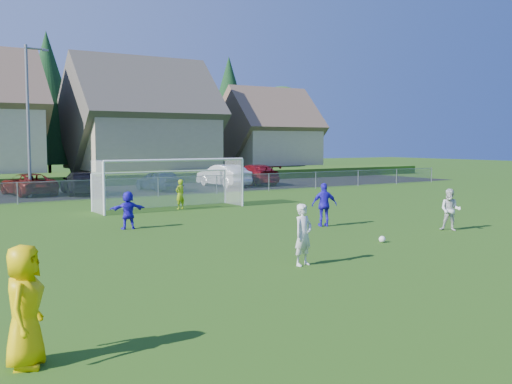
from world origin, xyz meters
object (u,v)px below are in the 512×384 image
(soccer_ball, at_px, (382,239))
(goalkeeper, at_px, (180,194))
(player_white_b, at_px, (450,210))
(player_blue_a, at_px, (324,205))
(player_blue_b, at_px, (128,210))
(car_g, at_px, (253,175))
(car_c, at_px, (28,184))
(player_white_a, at_px, (303,235))
(car_f, at_px, (223,176))
(soccer_goal, at_px, (169,176))
(car_d, at_px, (81,183))
(car_e, at_px, (159,180))
(referee, at_px, (24,306))

(soccer_ball, xyz_separation_m, goalkeeper, (-1.39, 12.54, 0.62))
(player_white_b, xyz_separation_m, player_blue_a, (-3.25, 3.44, 0.07))
(player_blue_a, distance_m, player_blue_b, 7.61)
(player_blue_b, distance_m, car_g, 23.80)
(goalkeeper, distance_m, car_c, 12.95)
(player_blue_a, bearing_deg, player_white_b, 157.24)
(player_white_a, height_order, player_white_b, player_white_a)
(player_white_b, xyz_separation_m, car_f, (3.64, 23.64, 0.02))
(player_white_b, bearing_deg, car_f, 140.36)
(player_white_a, relative_size, goalkeeper, 1.14)
(car_g, distance_m, soccer_goal, 16.87)
(car_d, distance_m, car_f, 10.80)
(car_d, xyz_separation_m, soccer_goal, (1.37, -10.33, 0.90))
(car_e, bearing_deg, player_white_a, 69.21)
(soccer_ball, relative_size, player_white_b, 0.14)
(car_g, bearing_deg, player_white_a, 64.21)
(soccer_ball, height_order, referee, referee)
(player_blue_b, xyz_separation_m, car_e, (8.12, 15.78, -0.00))
(player_white_a, xyz_separation_m, car_e, (6.57, 24.77, -0.11))
(car_c, height_order, car_f, car_f)
(player_blue_a, distance_m, car_c, 21.74)
(player_white_a, relative_size, player_blue_a, 0.98)
(car_e, bearing_deg, player_blue_a, 80.01)
(player_blue_a, relative_size, car_e, 0.40)
(referee, xyz_separation_m, player_white_b, (16.34, 5.66, -0.13))
(player_white_b, bearing_deg, car_c, 171.78)
(referee, relative_size, player_blue_b, 1.27)
(player_white_b, distance_m, car_e, 22.80)
(soccer_ball, height_order, goalkeeper, goalkeeper)
(car_e, bearing_deg, goalkeeper, 65.84)
(goalkeeper, bearing_deg, car_d, -99.90)
(soccer_goal, bearing_deg, goalkeeper, -57.31)
(car_e, distance_m, soccer_goal, 10.93)
(car_c, bearing_deg, referee, 70.48)
(referee, relative_size, player_white_b, 1.17)
(soccer_goal, bearing_deg, car_f, 49.72)
(player_white_b, bearing_deg, player_white_a, -107.23)
(car_c, height_order, car_d, car_d)
(car_d, distance_m, car_e, 5.25)
(player_white_b, distance_m, player_blue_a, 4.73)
(car_f, relative_size, car_g, 0.92)
(player_white_a, bearing_deg, car_e, 62.50)
(player_blue_b, bearing_deg, car_c, -81.19)
(player_blue_a, bearing_deg, soccer_goal, -50.60)
(player_white_a, bearing_deg, car_d, 74.33)
(goalkeeper, bearing_deg, player_white_a, 58.93)
(player_blue_b, height_order, car_g, car_g)
(soccer_ball, bearing_deg, car_f, 72.41)
(car_g, bearing_deg, soccer_ball, 70.83)
(referee, height_order, car_g, referee)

